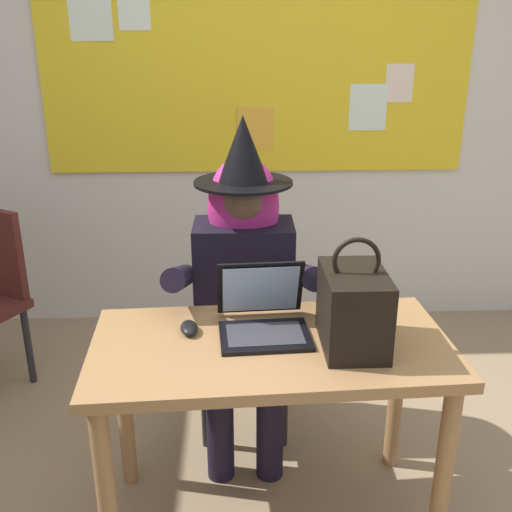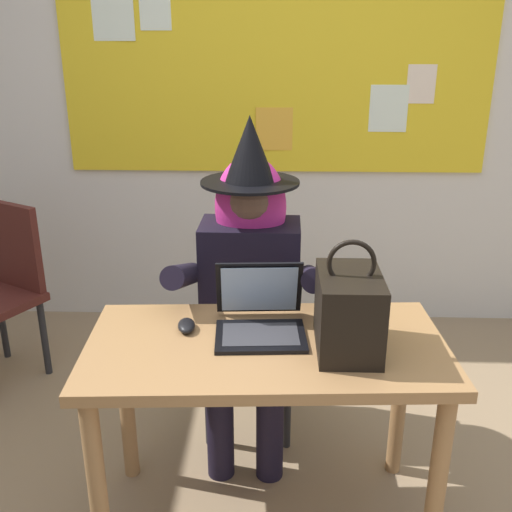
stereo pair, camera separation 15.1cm
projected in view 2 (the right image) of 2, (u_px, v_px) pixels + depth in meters
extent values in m
cube|color=silver|center=(276.00, 82.00, 3.38)|extent=(5.93, 0.10, 2.90)
cube|color=yellow|center=(276.00, 64.00, 3.29)|extent=(2.40, 0.02, 1.20)
cube|color=white|center=(154.00, 10.00, 3.20)|extent=(0.17, 0.01, 0.21)
cube|color=white|center=(112.00, 19.00, 3.23)|extent=(0.23, 0.01, 0.22)
cube|color=gold|center=(273.00, 129.00, 3.41)|extent=(0.21, 0.01, 0.24)
cube|color=white|center=(388.00, 109.00, 3.34)|extent=(0.21, 0.01, 0.26)
cube|color=#F4E0C6|center=(420.00, 84.00, 3.29)|extent=(0.16, 0.01, 0.21)
cube|color=#A37547|center=(265.00, 348.00, 2.00)|extent=(1.24, 0.67, 0.04)
cylinder|color=#A37547|center=(96.00, 490.00, 1.89)|extent=(0.06, 0.06, 0.70)
cylinder|color=#A37547|center=(436.00, 486.00, 1.91)|extent=(0.06, 0.06, 0.70)
cylinder|color=#A37547|center=(125.00, 401.00, 2.35)|extent=(0.06, 0.06, 0.70)
cylinder|color=#A37547|center=(398.00, 398.00, 2.37)|extent=(0.06, 0.06, 0.70)
cube|color=#2D3347|center=(249.00, 340.00, 2.65)|extent=(0.43, 0.43, 0.04)
cube|color=#2D3347|center=(252.00, 273.00, 2.74)|extent=(0.38, 0.05, 0.45)
cylinder|color=#262628|center=(286.00, 406.00, 2.56)|extent=(0.04, 0.04, 0.41)
cylinder|color=#262628|center=(208.00, 403.00, 2.58)|extent=(0.04, 0.04, 0.41)
cylinder|color=#262628|center=(287.00, 365.00, 2.88)|extent=(0.04, 0.04, 0.41)
cylinder|color=#262628|center=(217.00, 363.00, 2.90)|extent=(0.04, 0.04, 0.41)
cylinder|color=black|center=(269.00, 429.00, 2.38)|extent=(0.11, 0.11, 0.45)
cylinder|color=black|center=(219.00, 427.00, 2.39)|extent=(0.11, 0.11, 0.45)
cylinder|color=black|center=(270.00, 352.00, 2.45)|extent=(0.16, 0.42, 0.15)
cylinder|color=black|center=(222.00, 351.00, 2.46)|extent=(0.16, 0.42, 0.15)
cube|color=black|center=(249.00, 281.00, 2.57)|extent=(0.42, 0.27, 0.52)
cylinder|color=black|center=(310.00, 278.00, 2.30)|extent=(0.10, 0.46, 0.24)
cylinder|color=black|center=(182.00, 275.00, 2.33)|extent=(0.10, 0.46, 0.24)
sphere|color=brown|center=(249.00, 200.00, 2.44)|extent=(0.20, 0.20, 0.20)
ellipsoid|color=#D82D8C|center=(249.00, 207.00, 2.49)|extent=(0.30, 0.23, 0.44)
cylinder|color=black|center=(249.00, 182.00, 2.42)|extent=(0.41, 0.41, 0.01)
cone|color=black|center=(249.00, 149.00, 2.37)|extent=(0.21, 0.21, 0.27)
cube|color=black|center=(259.00, 336.00, 2.02)|extent=(0.32, 0.25, 0.01)
cube|color=#333338|center=(259.00, 334.00, 2.01)|extent=(0.27, 0.18, 0.00)
cube|color=black|center=(258.00, 288.00, 2.12)|extent=(0.31, 0.10, 0.22)
cube|color=#99B7E0|center=(258.00, 290.00, 2.11)|extent=(0.27, 0.08, 0.19)
ellipsoid|color=black|center=(185.00, 326.00, 2.07)|extent=(0.07, 0.11, 0.03)
cube|color=black|center=(347.00, 312.00, 1.91)|extent=(0.20, 0.30, 0.26)
torus|color=black|center=(350.00, 263.00, 1.85)|extent=(0.16, 0.02, 0.16)
cube|color=#4C1E19|center=(12.00, 245.00, 3.05)|extent=(0.35, 0.22, 0.45)
cylinder|color=#262628|center=(43.00, 338.00, 3.12)|extent=(0.04, 0.04, 0.43)
cylinder|color=#262628|center=(1.00, 322.00, 3.28)|extent=(0.04, 0.04, 0.43)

